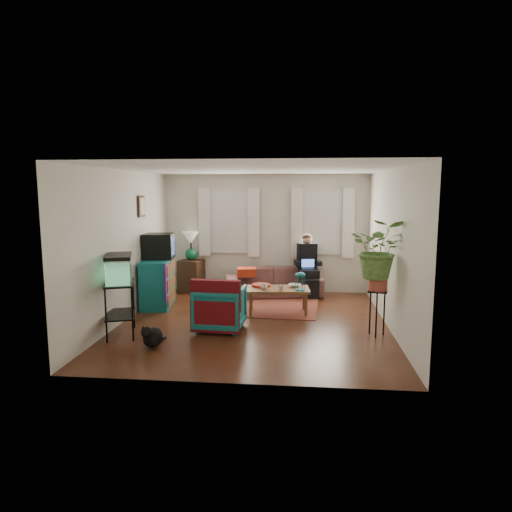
# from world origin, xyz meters

# --- Properties ---
(floor) EXTENTS (4.50, 5.00, 0.01)m
(floor) POSITION_xyz_m (0.00, 0.00, 0.00)
(floor) COLOR #4F2B14
(floor) RESTS_ON ground
(ceiling) EXTENTS (4.50, 5.00, 0.01)m
(ceiling) POSITION_xyz_m (0.00, 0.00, 2.60)
(ceiling) COLOR white
(ceiling) RESTS_ON wall_back
(wall_back) EXTENTS (4.50, 0.01, 2.60)m
(wall_back) POSITION_xyz_m (0.00, 2.50, 1.30)
(wall_back) COLOR silver
(wall_back) RESTS_ON floor
(wall_front) EXTENTS (4.50, 0.01, 2.60)m
(wall_front) POSITION_xyz_m (0.00, -2.50, 1.30)
(wall_front) COLOR silver
(wall_front) RESTS_ON floor
(wall_left) EXTENTS (0.01, 5.00, 2.60)m
(wall_left) POSITION_xyz_m (-2.25, 0.00, 1.30)
(wall_left) COLOR silver
(wall_left) RESTS_ON floor
(wall_right) EXTENTS (0.01, 5.00, 2.60)m
(wall_right) POSITION_xyz_m (2.25, 0.00, 1.30)
(wall_right) COLOR silver
(wall_right) RESTS_ON floor
(window_left) EXTENTS (1.08, 0.04, 1.38)m
(window_left) POSITION_xyz_m (-0.80, 2.48, 1.55)
(window_left) COLOR white
(window_left) RESTS_ON wall_back
(window_right) EXTENTS (1.08, 0.04, 1.38)m
(window_right) POSITION_xyz_m (1.25, 2.48, 1.55)
(window_right) COLOR white
(window_right) RESTS_ON wall_back
(curtains_left) EXTENTS (1.36, 0.06, 1.50)m
(curtains_left) POSITION_xyz_m (-0.80, 2.40, 1.55)
(curtains_left) COLOR white
(curtains_left) RESTS_ON wall_back
(curtains_right) EXTENTS (1.36, 0.06, 1.50)m
(curtains_right) POSITION_xyz_m (1.25, 2.40, 1.55)
(curtains_right) COLOR white
(curtains_right) RESTS_ON wall_back
(picture_frame) EXTENTS (0.04, 0.32, 0.40)m
(picture_frame) POSITION_xyz_m (-2.21, 0.85, 1.95)
(picture_frame) COLOR #3D2616
(picture_frame) RESTS_ON wall_left
(area_rug) EXTENTS (2.10, 1.73, 0.01)m
(area_rug) POSITION_xyz_m (0.12, 1.05, 0.01)
(area_rug) COLOR brown
(area_rug) RESTS_ON floor
(sofa) EXTENTS (2.14, 1.16, 0.80)m
(sofa) POSITION_xyz_m (0.22, 2.05, 0.40)
(sofa) COLOR brown
(sofa) RESTS_ON floor
(seated_person) EXTENTS (0.61, 0.71, 1.21)m
(seated_person) POSITION_xyz_m (0.94, 2.18, 0.61)
(seated_person) COLOR black
(seated_person) RESTS_ON sofa
(side_table) EXTENTS (0.58, 0.58, 0.71)m
(side_table) POSITION_xyz_m (-1.65, 2.33, 0.35)
(side_table) COLOR #422F19
(side_table) RESTS_ON floor
(table_lamp) EXTENTS (0.43, 0.43, 0.64)m
(table_lamp) POSITION_xyz_m (-1.65, 2.33, 1.01)
(table_lamp) COLOR white
(table_lamp) RESTS_ON side_table
(dresser) EXTENTS (0.63, 1.08, 0.92)m
(dresser) POSITION_xyz_m (-1.99, 0.96, 0.46)
(dresser) COLOR #11576A
(dresser) RESTS_ON floor
(crt_tv) EXTENTS (0.62, 0.58, 0.49)m
(crt_tv) POSITION_xyz_m (-1.98, 1.06, 1.17)
(crt_tv) COLOR black
(crt_tv) RESTS_ON dresser
(aquarium_stand) EXTENTS (0.65, 0.85, 0.85)m
(aquarium_stand) POSITION_xyz_m (-2.00, -0.88, 0.42)
(aquarium_stand) COLOR black
(aquarium_stand) RESTS_ON floor
(aquarium) EXTENTS (0.58, 0.78, 0.44)m
(aquarium) POSITION_xyz_m (-2.00, -0.88, 1.07)
(aquarium) COLOR #7FD899
(aquarium) RESTS_ON aquarium_stand
(black_cat) EXTENTS (0.35, 0.47, 0.35)m
(black_cat) POSITION_xyz_m (-1.33, -1.37, 0.18)
(black_cat) COLOR black
(black_cat) RESTS_ON floor
(armchair) EXTENTS (0.80, 0.75, 0.78)m
(armchair) POSITION_xyz_m (-0.51, -0.42, 0.39)
(armchair) COLOR #135974
(armchair) RESTS_ON floor
(serape_throw) EXTENTS (0.79, 0.22, 0.64)m
(serape_throw) POSITION_xyz_m (-0.52, -0.72, 0.55)
(serape_throw) COLOR #9E0A0A
(serape_throw) RESTS_ON armchair
(coffee_table) EXTENTS (1.19, 0.71, 0.47)m
(coffee_table) POSITION_xyz_m (0.38, 0.65, 0.24)
(coffee_table) COLOR brown
(coffee_table) RESTS_ON floor
(cup_a) EXTENTS (0.14, 0.14, 0.10)m
(cup_a) POSITION_xyz_m (0.13, 0.52, 0.52)
(cup_a) COLOR white
(cup_a) RESTS_ON coffee_table
(cup_b) EXTENTS (0.11, 0.11, 0.10)m
(cup_b) POSITION_xyz_m (0.45, 0.47, 0.52)
(cup_b) COLOR beige
(cup_b) RESTS_ON coffee_table
(bowl) EXTENTS (0.24, 0.24, 0.06)m
(bowl) POSITION_xyz_m (0.68, 0.78, 0.50)
(bowl) COLOR white
(bowl) RESTS_ON coffee_table
(snack_tray) EXTENTS (0.38, 0.38, 0.04)m
(snack_tray) POSITION_xyz_m (0.06, 0.78, 0.49)
(snack_tray) COLOR #B21414
(snack_tray) RESTS_ON coffee_table
(birdcage) EXTENTS (0.20, 0.20, 0.33)m
(birdcage) POSITION_xyz_m (0.79, 0.52, 0.64)
(birdcage) COLOR #115B6B
(birdcage) RESTS_ON coffee_table
(plant_stand) EXTENTS (0.36, 0.36, 0.73)m
(plant_stand) POSITION_xyz_m (1.98, -0.51, 0.36)
(plant_stand) COLOR black
(plant_stand) RESTS_ON floor
(potted_plant) EXTENTS (0.96, 0.87, 0.92)m
(potted_plant) POSITION_xyz_m (1.98, -0.51, 1.23)
(potted_plant) COLOR #599947
(potted_plant) RESTS_ON plant_stand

